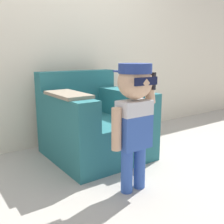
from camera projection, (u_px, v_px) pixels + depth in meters
ground_plane at (94, 155)px, 2.80m from camera, size 10.00×10.00×0.00m
wall_back at (64, 33)px, 3.03m from camera, size 10.00×0.05×2.60m
armchair at (94, 125)px, 2.75m from camera, size 0.93×0.96×0.87m
person_child at (134, 108)px, 1.95m from camera, size 0.40×0.30×0.99m
side_table at (135, 114)px, 3.32m from camera, size 0.42×0.42×0.52m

